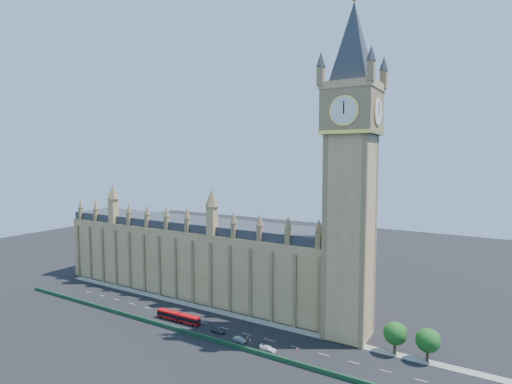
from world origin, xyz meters
The scene contains 15 objects.
ground centered at (0.00, 0.00, 0.00)m, with size 400.00×400.00×0.00m, color black.
palace_westminster centered at (-25.00, 22.00, 13.86)m, with size 120.00×20.00×28.00m.
elizabeth_tower centered at (38.00, 13.99, 54.56)m, with size 20.59×20.59×105.00m.
bridge_parapet centered at (0.00, -9.00, 0.60)m, with size 160.00×0.60×1.20m, color #1E4C2D.
kerb_north centered at (0.00, 9.50, 0.08)m, with size 160.00×3.00×0.16m, color gray.
tree_east_near centered at (52.22, 10.08, 5.64)m, with size 6.00×6.00×8.50m.
tree_east_far centered at (60.22, 10.08, 5.64)m, with size 6.00×6.00×8.50m.
red_bus centered at (-11.33, -3.30, 1.42)m, with size 15.93×2.86×2.70m.
car_grey centered at (4.27, -3.50, 0.79)m, with size 1.86×4.63×1.58m, color #44464C.
car_silver centered at (13.00, -5.20, 0.65)m, with size 1.37×3.94×1.30m, color #929499.
car_white centered at (22.58, -5.95, 0.68)m, with size 1.91×4.70×1.36m, color silver.
cone_a centered at (29.08, -1.77, 0.36)m, with size 0.58×0.58×0.73m.
cone_b centered at (18.56, -0.24, 0.31)m, with size 0.46×0.46×0.62m.
cone_c centered at (14.00, -2.52, 0.35)m, with size 0.57×0.57×0.70m.
cone_d centered at (15.56, -3.67, 0.38)m, with size 0.51×0.51×0.78m.
Camera 1 is at (72.27, -95.90, 51.58)m, focal length 28.00 mm.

